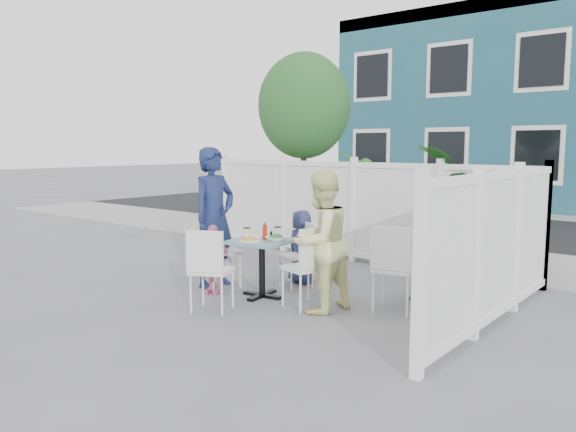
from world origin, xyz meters
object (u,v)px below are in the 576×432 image
Objects in this scene: chair_near at (209,264)px; chair_back at (301,250)px; utility_cabinet at (291,204)px; woman at (321,242)px; man at (214,217)px; chair_right at (309,261)px; boy at (301,247)px; spare_table at (433,257)px; toddler at (213,259)px; main_table at (262,253)px; chair_left at (218,243)px.

chair_back is at bearing 62.27° from chair_near.
woman is at bearing -45.44° from utility_cabinet.
chair_back is 1.22m from man.
chair_back is (-0.70, 0.76, -0.06)m from chair_right.
man is 1.24m from boy.
woman reaches higher than spare_table.
chair_right is 1.01× the size of chair_near.
chair_near is 0.84m from toddler.
utility_cabinet is 0.68× the size of man.
utility_cabinet is at bearing 146.28° from spare_table.
woman is at bearing -127.39° from spare_table.
toddler is at bearing 74.11° from boy.
chair_right is 1.13m from chair_near.
main_table is 0.86× the size of toddler.
chair_left is at bearing -158.49° from spare_table.
main_table is 0.75m from chair_right.
woman is (-0.84, -1.09, 0.24)m from spare_table.
man is at bearing 108.60° from chair_near.
spare_table is 0.45× the size of woman.
man reaches higher than chair_left.
woman is 1.57m from toddler.
utility_cabinet is 5.63m from woman.
woman reaches higher than utility_cabinet.
chair_back is (0.87, 0.67, -0.08)m from chair_left.
spare_table is at bearing -31.29° from utility_cabinet.
chair_left is at bearing -83.39° from woman.
utility_cabinet reaches higher than spare_table.
chair_right is 0.95× the size of boy.
spare_table is 0.72× the size of chair_left.
boy is (-0.06, 0.87, -0.06)m from main_table.
chair_left is 1.12m from boy.
chair_near is 1.27m from woman.
chair_back is 0.90× the size of chair_near.
utility_cabinet is 4.57m from chair_left.
man is 0.62m from toddler.
spare_table is 1.82m from boy.
chair_left reaches higher than spare_table.
chair_near is 1.27m from man.
man is at bearing 60.99° from chair_back.
chair_back is (0.05, 0.72, -0.06)m from main_table.
toddler reaches higher than main_table.
chair_right reaches higher than chair_near.
main_table is 0.80× the size of chair_near.
main_table is at bearing 63.41° from chair_near.
man reaches higher than main_table.
toddler reaches higher than spare_table.
chair_left reaches higher than chair_right.
toddler is at bearing -157.18° from main_table.
chair_near is (-0.78, -0.82, -0.00)m from chair_right.
spare_table is at bearing 16.76° from toddler.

